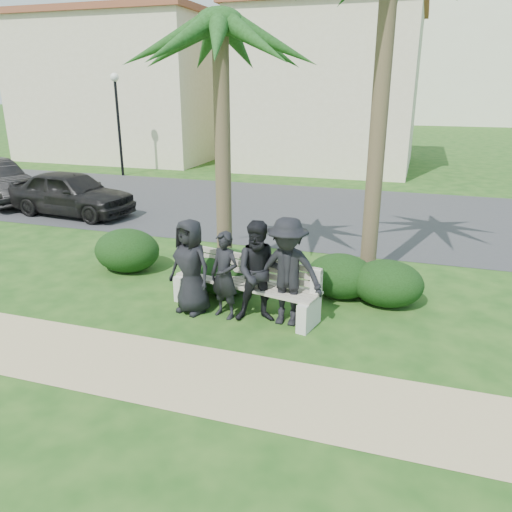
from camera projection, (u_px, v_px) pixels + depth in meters
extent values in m
plane|color=#184313|center=(197.00, 315.00, 8.72)|extent=(160.00, 160.00, 0.00)
cube|color=tan|center=(144.00, 367.00, 7.10)|extent=(30.00, 1.60, 0.01)
cube|color=#2D2D30|center=(300.00, 211.00, 15.92)|extent=(160.00, 8.00, 0.01)
cube|color=beige|center=(130.00, 91.00, 27.27)|extent=(10.00, 8.00, 7.00)
cube|color=brown|center=(124.00, 17.00, 26.08)|extent=(10.40, 8.40, 0.30)
cube|color=beige|center=(329.00, 92.00, 24.07)|extent=(8.00, 8.00, 7.00)
cube|color=brown|center=(333.00, 8.00, 22.88)|extent=(8.40, 8.40, 0.30)
cylinder|color=black|center=(119.00, 129.00, 21.49)|extent=(0.12, 0.12, 4.00)
sphere|color=white|center=(115.00, 77.00, 20.80)|extent=(0.36, 0.36, 0.36)
cube|color=#9E9684|center=(244.00, 285.00, 8.71)|extent=(2.75, 1.16, 0.04)
cube|color=#9E9684|center=(249.00, 265.00, 8.86)|extent=(2.63, 0.61, 0.31)
cube|color=beige|center=(180.00, 290.00, 9.15)|extent=(0.30, 0.64, 0.49)
cube|color=beige|center=(314.00, 308.00, 8.43)|extent=(0.30, 0.64, 0.49)
imported|color=black|center=(191.00, 267.00, 8.59)|extent=(0.94, 0.75, 1.68)
imported|color=black|center=(225.00, 275.00, 8.43)|extent=(0.64, 0.52, 1.52)
imported|color=black|center=(260.00, 272.00, 8.25)|extent=(1.01, 0.89, 1.75)
imported|color=black|center=(287.00, 272.00, 8.13)|extent=(1.19, 0.69, 1.84)
ellipsoid|color=black|center=(127.00, 249.00, 10.71)|extent=(1.43, 1.18, 0.93)
ellipsoid|color=black|center=(232.00, 271.00, 9.79)|extent=(1.09, 0.90, 0.71)
ellipsoid|color=black|center=(225.00, 270.00, 9.57)|extent=(1.37, 1.13, 0.89)
ellipsoid|color=black|center=(341.00, 275.00, 9.40)|extent=(1.29, 1.06, 0.84)
ellipsoid|color=black|center=(387.00, 282.00, 9.04)|extent=(1.30, 1.07, 0.85)
cylinder|color=brown|center=(223.00, 157.00, 9.93)|extent=(0.32, 0.32, 4.90)
cylinder|color=brown|center=(378.00, 128.00, 9.39)|extent=(0.32, 0.32, 6.07)
imported|color=black|center=(71.00, 193.00, 15.21)|extent=(4.12, 1.96, 1.36)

